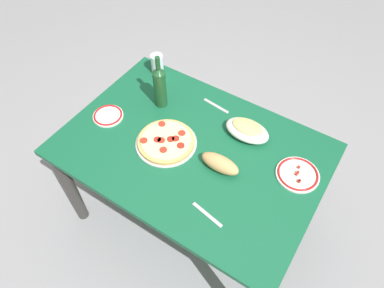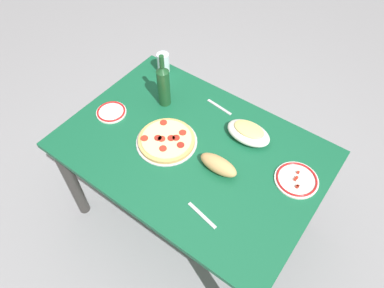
{
  "view_description": "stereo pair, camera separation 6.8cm",
  "coord_description": "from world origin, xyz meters",
  "views": [
    {
      "loc": [
        -0.62,
        0.95,
        2.16
      ],
      "look_at": [
        0.0,
        0.0,
        0.75
      ],
      "focal_mm": 33.35,
      "sensor_mm": 36.0,
      "label": 1
    },
    {
      "loc": [
        -0.68,
        0.92,
        2.16
      ],
      "look_at": [
        0.0,
        0.0,
        0.75
      ],
      "focal_mm": 33.35,
      "sensor_mm": 36.0,
      "label": 2
    }
  ],
  "objects": [
    {
      "name": "bread_loaf",
      "position": [
        -0.18,
        0.03,
        0.76
      ],
      "size": [
        0.2,
        0.08,
        0.08
      ],
      "primitive_type": "ellipsoid",
      "color": "tan",
      "rests_on": "dining_table"
    },
    {
      "name": "dining_table",
      "position": [
        0.0,
        0.0,
        0.61
      ],
      "size": [
        1.34,
        0.92,
        0.72
      ],
      "color": "#145938",
      "rests_on": "ground"
    },
    {
      "name": "fork_left",
      "position": [
        -0.27,
        0.29,
        0.72
      ],
      "size": [
        0.17,
        0.05,
        0.0
      ],
      "primitive_type": "cube",
      "rotation": [
        0.0,
        0.0,
        2.96
      ],
      "color": "#B7B7BC",
      "rests_on": "dining_table"
    },
    {
      "name": "water_glass",
      "position": [
        0.5,
        -0.39,
        0.78
      ],
      "size": [
        0.08,
        0.08,
        0.12
      ],
      "primitive_type": "cylinder",
      "color": "silver",
      "rests_on": "dining_table"
    },
    {
      "name": "side_plate_far",
      "position": [
        0.51,
        0.07,
        0.73
      ],
      "size": [
        0.17,
        0.17,
        0.02
      ],
      "color": "white",
      "rests_on": "dining_table"
    },
    {
      "name": "wine_bottle",
      "position": [
        0.32,
        -0.17,
        0.86
      ],
      "size": [
        0.07,
        0.07,
        0.33
      ],
      "color": "#194723",
      "rests_on": "dining_table"
    },
    {
      "name": "side_plate_near",
      "position": [
        -0.52,
        -0.14,
        0.73
      ],
      "size": [
        0.21,
        0.21,
        0.02
      ],
      "color": "white",
      "rests_on": "dining_table"
    },
    {
      "name": "ground_plane",
      "position": [
        0.0,
        0.0,
        0.0
      ],
      "size": [
        8.0,
        8.0,
        0.0
      ],
      "primitive_type": "plane",
      "color": "gray",
      "rests_on": "ground"
    },
    {
      "name": "pepperoni_pizza",
      "position": [
        0.13,
        0.05,
        0.74
      ],
      "size": [
        0.32,
        0.32,
        0.03
      ],
      "color": "#B7B7BC",
      "rests_on": "dining_table"
    },
    {
      "name": "fork_right",
      "position": [
        0.05,
        -0.33,
        0.72
      ],
      "size": [
        0.17,
        0.04,
        0.0
      ],
      "primitive_type": "cube",
      "rotation": [
        0.0,
        0.0,
        6.16
      ],
      "color": "#B7B7BC",
      "rests_on": "dining_table"
    },
    {
      "name": "baked_pasta_dish",
      "position": [
        -0.19,
        -0.23,
        0.76
      ],
      "size": [
        0.24,
        0.15,
        0.08
      ],
      "color": "white",
      "rests_on": "dining_table"
    }
  ]
}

